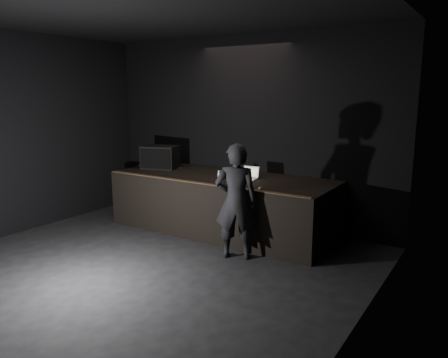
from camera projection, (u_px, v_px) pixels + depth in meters
The scene contains 11 objects.
ground at pixel (109, 285), 5.68m from camera, with size 7.00×7.00×0.00m, color black.
room_walls at pixel (100, 129), 5.29m from camera, with size 6.10×7.10×3.52m.
stage_riser at pixel (222, 203), 7.84m from camera, with size 4.00×1.50×1.00m, color black.
riser_lip at pixel (199, 183), 7.15m from camera, with size 3.92×0.10×0.01m, color brown.
stage_monitor at pixel (160, 157), 8.50m from camera, with size 0.77×0.65×0.44m.
cable at pixel (160, 167), 8.67m from camera, with size 0.02×0.02×0.98m, color black.
laptop at pixel (249, 175), 7.53m from camera, with size 0.31×0.29×0.20m.
beer_can at pixel (219, 175), 7.48m from camera, with size 0.06×0.06×0.15m.
plastic_cup at pixel (222, 175), 7.60m from camera, with size 0.09×0.09×0.11m, color white.
wii_remote at pixel (260, 189), 6.69m from camera, with size 0.03×0.13×0.02m, color white.
person at pixel (236, 202), 6.46m from camera, with size 0.64×0.42×1.74m, color black.
Camera 1 is at (4.13, -3.65, 2.46)m, focal length 35.00 mm.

